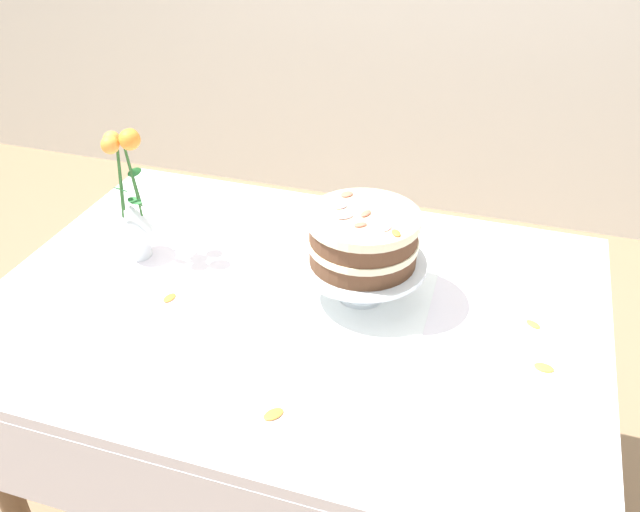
% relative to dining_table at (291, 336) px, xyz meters
% --- Properties ---
extents(ground_plane, '(12.00, 12.00, 0.00)m').
position_rel_dining_table_xyz_m(ground_plane, '(0.00, 0.02, -0.65)').
color(ground_plane, '#8C7051').
extents(dining_table, '(1.40, 1.00, 0.74)m').
position_rel_dining_table_xyz_m(dining_table, '(0.00, 0.00, 0.00)').
color(dining_table, white).
rests_on(dining_table, ground).
extents(linen_napkin, '(0.33, 0.33, 0.00)m').
position_rel_dining_table_xyz_m(linen_napkin, '(0.14, 0.08, 0.09)').
color(linen_napkin, white).
rests_on(linen_napkin, dining_table).
extents(cake_stand, '(0.29, 0.29, 0.10)m').
position_rel_dining_table_xyz_m(cake_stand, '(0.14, 0.08, 0.17)').
color(cake_stand, silver).
rests_on(cake_stand, linen_napkin).
extents(layer_cake, '(0.25, 0.25, 0.12)m').
position_rel_dining_table_xyz_m(layer_cake, '(0.14, 0.08, 0.25)').
color(layer_cake, brown).
rests_on(layer_cake, cake_stand).
extents(flower_vase, '(0.11, 0.11, 0.35)m').
position_rel_dining_table_xyz_m(flower_vase, '(-0.44, 0.08, 0.23)').
color(flower_vase, silver).
rests_on(flower_vase, dining_table).
extents(loose_petal_0, '(0.04, 0.05, 0.01)m').
position_rel_dining_table_xyz_m(loose_petal_0, '(0.09, -0.33, 0.09)').
color(loose_petal_0, orange).
rests_on(loose_petal_0, dining_table).
extents(loose_petal_1, '(0.04, 0.04, 0.00)m').
position_rel_dining_table_xyz_m(loose_petal_1, '(0.53, 0.10, 0.09)').
color(loose_petal_1, yellow).
rests_on(loose_petal_1, dining_table).
extents(loose_petal_2, '(0.04, 0.03, 0.00)m').
position_rel_dining_table_xyz_m(loose_petal_2, '(0.56, -0.04, 0.09)').
color(loose_petal_2, yellow).
rests_on(loose_petal_2, dining_table).
extents(loose_petal_3, '(0.03, 0.04, 0.00)m').
position_rel_dining_table_xyz_m(loose_petal_3, '(-0.27, -0.06, 0.09)').
color(loose_petal_3, orange).
rests_on(loose_petal_3, dining_table).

